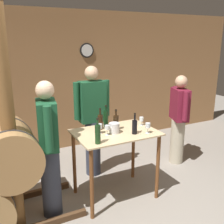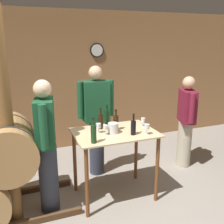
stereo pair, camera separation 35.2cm
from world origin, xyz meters
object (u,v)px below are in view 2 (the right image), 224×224
object	(u,v)px
person_host	(46,145)
wine_bottle_right	(116,122)
wine_bottle_far_right	(133,127)
wine_glass_near_right	(147,127)
wine_bottle_left	(101,121)
wine_glass_near_center	(105,128)
ice_bucket	(113,128)
person_visitor_bearded	(96,119)
wine_bottle_far_left	(94,133)
wine_glass_far_side	(143,120)
wooden_post	(5,115)
wine_bottle_center	(107,118)
person_visitor_with_scarf	(186,120)
wine_glass_near_left	(98,126)

from	to	relation	value
person_host	wine_bottle_right	bearing A→B (deg)	4.69
wine_bottle_far_right	wine_glass_near_right	size ratio (longest dim) A/B	2.00
wine_bottle_left	wine_glass_near_center	bearing A→B (deg)	-94.54
wine_bottle_right	ice_bucket	distance (m)	0.14
wine_bottle_right	person_visitor_bearded	world-z (taller)	person_visitor_bearded
wine_bottle_far_left	wine_glass_near_center	size ratio (longest dim) A/B	2.38
ice_bucket	person_visitor_bearded	xyz separation A→B (m)	(0.01, 0.76, -0.09)
wine_bottle_left	wine_glass_near_right	bearing A→B (deg)	-41.99
wine_glass_far_side	person_host	world-z (taller)	person_host
wine_bottle_right	wine_glass_far_side	size ratio (longest dim) A/B	2.33
ice_bucket	wine_bottle_right	bearing A→B (deg)	52.71
wine_glass_near_right	wine_glass_near_center	bearing A→B (deg)	160.64
wine_bottle_right	wine_glass_near_right	bearing A→B (deg)	-45.08
wooden_post	wine_bottle_center	size ratio (longest dim) A/B	8.78
wine_bottle_left	person_visitor_bearded	xyz separation A→B (m)	(0.10, 0.53, -0.13)
wine_bottle_right	person_visitor_with_scarf	distance (m)	1.49
wine_bottle_right	person_visitor_with_scarf	world-z (taller)	person_visitor_with_scarf
wooden_post	wine_bottle_right	xyz separation A→B (m)	(1.37, 0.12, -0.28)
wine_bottle_left	wine_glass_near_left	distance (m)	0.18
wooden_post	person_visitor_bearded	xyz separation A→B (m)	(1.30, 0.78, -0.41)
wine_glass_near_center	person_visitor_with_scarf	xyz separation A→B (m)	(1.62, 0.50, -0.23)
wine_bottle_far_left	wine_glass_far_side	bearing A→B (deg)	22.27
person_visitor_bearded	wine_glass_near_center	bearing A→B (deg)	-98.95
wine_bottle_center	wine_bottle_right	bearing A→B (deg)	-76.38
wooden_post	wine_glass_far_side	size ratio (longest dim) A/B	21.89
wine_bottle_far_right	wine_glass_near_left	bearing A→B (deg)	150.99
wooden_post	wine_bottle_left	bearing A→B (deg)	11.63
wine_glass_near_left	wine_bottle_left	bearing A→B (deg)	62.11
wine_bottle_center	wine_bottle_right	xyz separation A→B (m)	(0.05, -0.21, -0.01)
person_visitor_with_scarf	wine_glass_near_left	bearing A→B (deg)	-166.90
wine_bottle_far_left	person_visitor_bearded	size ratio (longest dim) A/B	0.18
wine_bottle_right	wine_glass_near_right	distance (m)	0.44
wooden_post	wine_bottle_center	distance (m)	1.38
person_host	wooden_post	bearing A→B (deg)	-174.42
wine_glass_near_left	wine_glass_near_center	world-z (taller)	wine_glass_near_center
wine_glass_near_left	person_visitor_bearded	bearing A→B (deg)	74.84
wine_bottle_far_left	person_visitor_with_scarf	size ratio (longest dim) A/B	0.20
wine_glass_far_side	person_visitor_with_scarf	bearing A→B (deg)	19.51
wine_bottle_center	wine_glass_far_side	size ratio (longest dim) A/B	2.49
wine_glass_near_center	wine_glass_near_right	xyz separation A→B (m)	(0.51, -0.18, 0.01)
wine_bottle_far_right	ice_bucket	bearing A→B (deg)	146.64
wine_bottle_right	wooden_post	bearing A→B (deg)	-175.03
wine_glass_near_right	person_visitor_bearded	xyz separation A→B (m)	(-0.38, 0.97, -0.12)
wine_bottle_left	wine_bottle_center	world-z (taller)	wine_bottle_center
wooden_post	person_host	size ratio (longest dim) A/B	1.58
wine_glass_near_left	wine_bottle_center	bearing A→B (deg)	49.07
person_visitor_with_scarf	wine_bottle_left	bearing A→B (deg)	-171.57
wine_bottle_center	person_visitor_with_scarf	world-z (taller)	person_visitor_with_scarf
wine_glass_near_right	ice_bucket	distance (m)	0.44
wine_glass_near_center	wine_glass_far_side	bearing A→B (deg)	12.68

